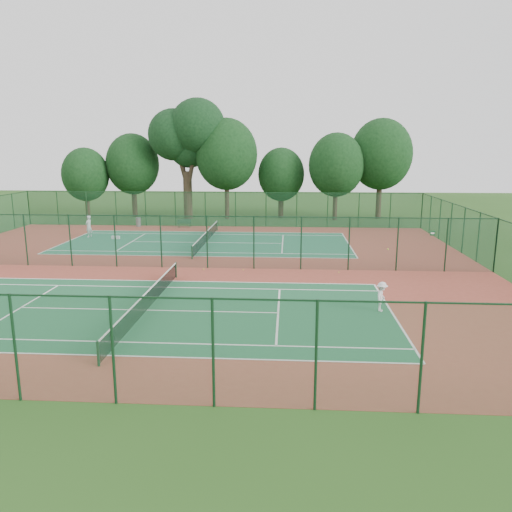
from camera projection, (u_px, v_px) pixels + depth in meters
The scene contains 20 objects.
ground at pixel (185, 268), 33.18m from camera, with size 120.00×120.00×0.00m, color #234917.
red_pad at pixel (185, 268), 33.18m from camera, with size 40.00×36.00×0.01m, color brown.
court_near at pixel (147, 310), 24.40m from camera, with size 23.77×10.97×0.01m, color #1C5B35.
court_far at pixel (207, 243), 41.96m from camera, with size 23.77×10.97×0.01m, color #206644.
fence_north at pixel (220, 209), 50.37m from camera, with size 40.00×0.09×3.50m.
fence_south at pixel (64, 349), 15.25m from camera, with size 40.00×0.09×3.50m.
fence_east at pixel (496, 245), 31.56m from camera, with size 0.09×36.00×3.50m.
fence_divider at pixel (184, 242), 32.81m from camera, with size 40.00×0.09×3.50m.
tennis_net_near at pixel (147, 300), 24.29m from camera, with size 0.10×12.90×0.97m.
tennis_net_far at pixel (206, 236), 41.84m from camera, with size 0.10×12.90×0.97m.
player_near at pixel (382, 297), 24.09m from camera, with size 0.95×0.54×1.47m, color silver.
player_far at pixel (89, 226), 44.37m from camera, with size 0.71×0.47×1.95m, color silver.
trash_bin at pixel (138, 222), 50.55m from camera, with size 0.51×0.51×0.92m, color slate.
bench at pixel (184, 223), 50.00m from camera, with size 1.40×0.65×0.83m.
kit_bag at pixel (116, 237), 43.63m from camera, with size 0.71×0.27×0.27m, color silver.
stray_ball_a at pixel (243, 270), 32.44m from camera, with size 0.06×0.06×0.06m, color gold.
stray_ball_b at pixel (339, 272), 31.81m from camera, with size 0.06×0.06×0.06m, color #AACA2E.
stray_ball_c at pixel (204, 269), 32.55m from camera, with size 0.08×0.08×0.08m, color #C6D331.
big_tree at pixel (187, 134), 54.42m from camera, with size 8.54×6.25×13.11m.
evergreen_row at pixel (232, 218), 56.80m from camera, with size 39.00×5.00×12.00m, color black, non-canonical shape.
Camera 1 is at (6.79, -31.90, 7.77)m, focal length 35.00 mm.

